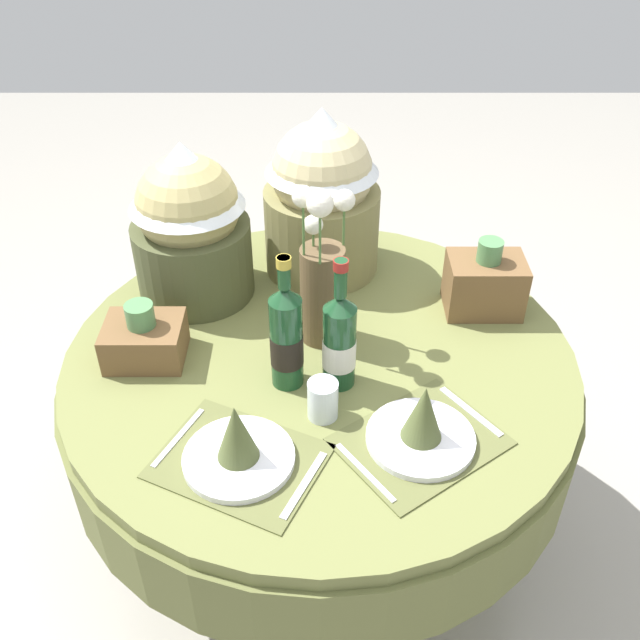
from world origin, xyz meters
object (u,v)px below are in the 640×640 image
Objects in this scene: flower_vase at (322,282)px; tumbler_near_right at (323,400)px; wine_bottle_right at (339,340)px; gift_tub_back_left at (189,218)px; place_setting_left at (238,447)px; woven_basket_side_right at (484,283)px; woven_basket_side_left at (144,339)px; dining_table at (320,395)px; gift_tub_back_centre at (322,188)px; place_setting_right at (422,427)px; wine_bottle_rear at (286,337)px.

tumbler_near_right is at bearing -89.74° from flower_vase.
gift_tub_back_left reaches higher than wine_bottle_right.
place_setting_left is at bearing -141.76° from tumbler_near_right.
wine_bottle_right is 1.63× the size of woven_basket_side_right.
woven_basket_side_left is 0.91× the size of woven_basket_side_right.
flower_vase reaches higher than wine_bottle_right.
flower_vase is (0.18, 0.43, 0.13)m from place_setting_left.
gift_tub_back_centre reaches higher than dining_table.
dining_table is 13.72× the size of tumbler_near_right.
wine_bottle_right is at bearing 71.39° from tumbler_near_right.
place_setting_right is 0.72m from woven_basket_side_left.
wine_bottle_right is 0.15m from tumbler_near_right.
flower_vase reaches higher than woven_basket_side_right.
dining_table is 0.53m from woven_basket_side_right.
flower_vase reaches higher than place_setting_right.
wine_bottle_right is (0.04, -0.17, -0.05)m from flower_vase.
gift_tub_back_centre reaches higher than woven_basket_side_right.
place_setting_right is at bearing -33.83° from wine_bottle_rear.
wine_bottle_rear reaches higher than place_setting_right.
flower_vase is 0.18m from wine_bottle_right.
place_setting_right reaches higher than tumbler_near_right.
tumbler_near_right is (0.08, -0.12, -0.09)m from wine_bottle_rear.
wine_bottle_rear is 0.72× the size of gift_tub_back_centre.
gift_tub_back_centre reaches higher than wine_bottle_rear.
tumbler_near_right is (-0.04, -0.11, -0.08)m from wine_bottle_right.
wine_bottle_rear is at bearing -99.16° from gift_tub_back_centre.
tumbler_near_right is at bearing 158.66° from place_setting_right.
flower_vase is 2.12× the size of woven_basket_side_right.
gift_tub_back_centre is (0.08, 0.51, 0.12)m from wine_bottle_rear.
dining_table is 6.21× the size of woven_basket_side_right.
tumbler_near_right is at bearing -89.90° from gift_tub_back_centre.
wine_bottle_rear is at bearing -54.94° from gift_tub_back_left.
gift_tub_back_centre is at bearing 89.27° from dining_table.
place_setting_right is at bearing -54.31° from dining_table.
place_setting_left is at bearing -171.69° from place_setting_right.
wine_bottle_rear is 0.60m from woven_basket_side_right.
gift_tub_back_left is at bearing 148.97° from flower_vase.
wine_bottle_right reaches higher than dining_table.
place_setting_left reaches higher than dining_table.
place_setting_right is (0.39, 0.06, 0.00)m from place_setting_left.
place_setting_right is 0.45m from flower_vase.
wine_bottle_right reaches higher than place_setting_right.
tumbler_near_right is (-0.21, 0.08, 0.00)m from place_setting_right.
gift_tub_back_left is 0.92× the size of gift_tub_back_centre.
tumbler_near_right is 0.21× the size of gift_tub_back_left.
tumbler_near_right is 0.50× the size of woven_basket_side_left.
wine_bottle_rear is at bearing -126.01° from dining_table.
place_setting_right is 0.84m from gift_tub_back_left.
dining_table is 2.93× the size of flower_vase.
wine_bottle_right is (-0.18, 0.20, 0.08)m from place_setting_right.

